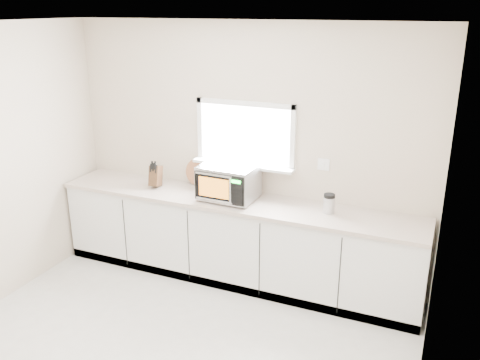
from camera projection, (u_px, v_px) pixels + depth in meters
The scene contains 7 objects.
back_wall at pixel (246, 151), 5.39m from camera, with size 4.00×0.17×2.70m.
cabinets at pixel (235, 241), 5.44m from camera, with size 3.92×0.60×0.88m, color silver.
countertop at pixel (234, 201), 5.28m from camera, with size 3.92×0.64×0.04m, color beige.
microwave at pixel (228, 182), 5.22m from camera, with size 0.58×0.48×0.37m.
knife_block at pixel (156, 175), 5.59m from camera, with size 0.14×0.23×0.31m.
cutting_board at pixel (198, 172), 5.64m from camera, with size 0.31×0.31×0.02m, color #A55E3F.
coffee_grinder at pixel (329, 203), 4.91m from camera, with size 0.13×0.13×0.20m.
Camera 1 is at (2.00, -2.80, 2.83)m, focal length 38.00 mm.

